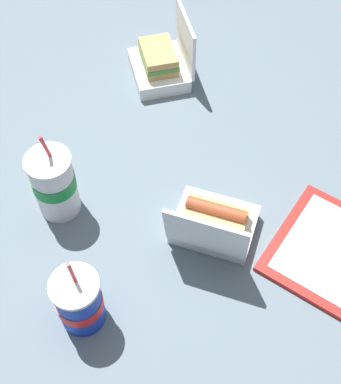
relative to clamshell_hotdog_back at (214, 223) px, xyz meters
The scene contains 5 objects.
ground_plane 0.09m from the clamshell_hotdog_back, 19.73° to the right, with size 3.20×3.20×0.00m, color slate.
clamshell_hotdog_back is the anchor object (origin of this frame).
clamshell_sandwich_corner 0.52m from the clamshell_hotdog_back, 30.81° to the right, with size 0.22×0.21×0.18m.
soda_cup_corner 0.33m from the clamshell_hotdog_back, 82.05° to the left, with size 0.09×0.09×0.20m.
soda_cup_front 0.35m from the clamshell_hotdog_back, 34.47° to the left, with size 0.10×0.10×0.23m.
Camera 1 is at (-0.45, 0.51, 1.01)m, focal length 50.00 mm.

